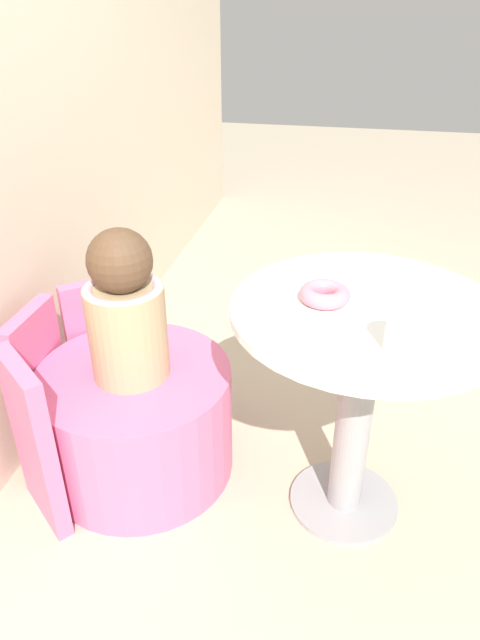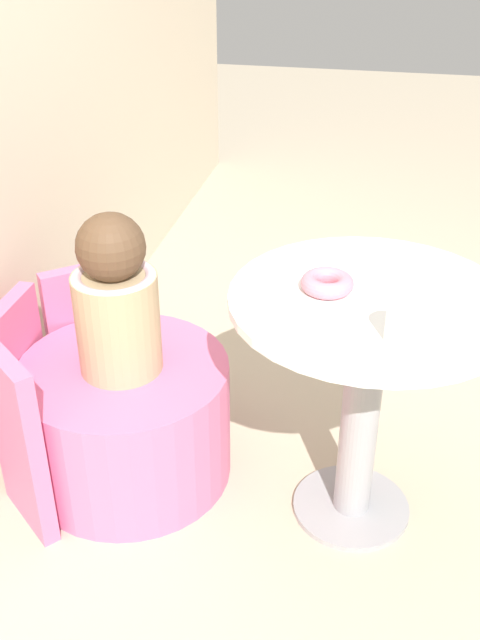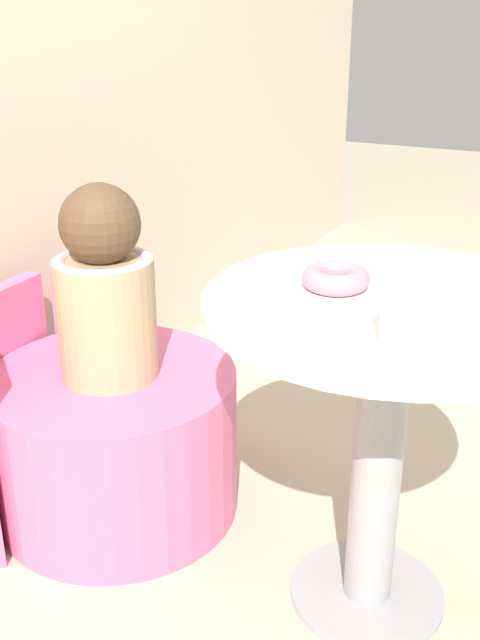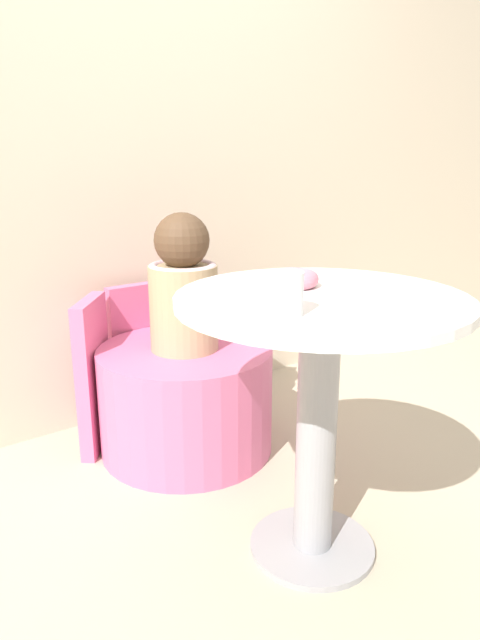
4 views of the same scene
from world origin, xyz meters
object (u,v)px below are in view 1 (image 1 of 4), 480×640
at_px(child_figure, 125,311).
at_px(donut, 325,294).
at_px(tub_chair, 138,420).
at_px(cup, 404,333).
at_px(round_table, 360,369).

xyz_separation_m(child_figure, donut, (-0.02, -0.59, 0.13)).
xyz_separation_m(tub_chair, donut, (-0.02, -0.59, 0.56)).
distance_m(donut, cup, 0.28).
xyz_separation_m(tub_chair, child_figure, (-0.00, 0.00, 0.42)).
bearing_deg(donut, cup, -136.41).
xyz_separation_m(round_table, cup, (-0.20, -0.08, 0.25)).
height_order(tub_chair, cup, cup).
relative_size(round_table, donut, 5.42).
xyz_separation_m(tub_chair, cup, (-0.23, -0.79, 0.58)).
distance_m(tub_chair, cup, 1.00).
height_order(round_table, donut, donut).
height_order(tub_chair, donut, donut).
relative_size(tub_chair, child_figure, 1.31).
distance_m(round_table, child_figure, 0.71).
relative_size(round_table, cup, 7.75).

